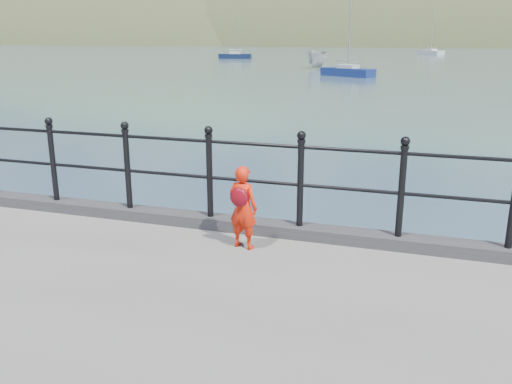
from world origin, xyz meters
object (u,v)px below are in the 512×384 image
(child, at_px, (243,207))
(launch_white, at_px, (317,59))
(sailboat_left, at_px, (235,56))
(railing, at_px, (254,170))
(sailboat_port, at_px, (348,72))
(sailboat_deep, at_px, (431,52))

(child, relative_size, launch_white, 0.20)
(launch_white, bearing_deg, sailboat_left, 133.57)
(railing, relative_size, sailboat_port, 2.55)
(sailboat_deep, height_order, sailboat_left, sailboat_deep)
(sailboat_deep, distance_m, sailboat_left, 39.28)
(child, height_order, sailboat_left, sailboat_left)
(launch_white, distance_m, sailboat_port, 12.15)
(sailboat_left, bearing_deg, railing, -78.74)
(sailboat_left, bearing_deg, launch_white, -58.96)
(launch_white, height_order, sailboat_left, sailboat_left)
(railing, bearing_deg, child, -85.39)
(child, height_order, sailboat_deep, sailboat_deep)
(launch_white, bearing_deg, railing, -75.63)
(railing, xyz_separation_m, sailboat_left, (-26.36, 72.07, -1.48))
(sailboat_port, bearing_deg, child, -55.37)
(sailboat_deep, height_order, sailboat_port, sailboat_deep)
(child, bearing_deg, sailboat_port, -70.91)
(sailboat_port, bearing_deg, launch_white, 141.73)
(child, relative_size, sailboat_deep, 0.12)
(child, distance_m, launch_white, 53.78)
(sailboat_deep, bearing_deg, sailboat_port, -44.51)
(sailboat_deep, bearing_deg, child, -39.14)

